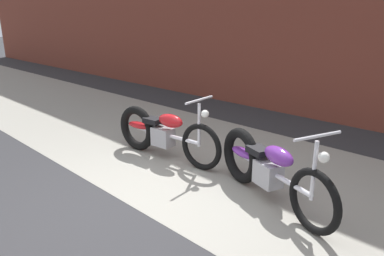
% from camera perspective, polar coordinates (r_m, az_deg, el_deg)
% --- Properties ---
extents(ground_plane, '(80.00, 80.00, 0.00)m').
position_cam_1_polar(ground_plane, '(4.26, -9.28, -12.34)').
color(ground_plane, '#2D2D30').
extents(sidewalk_slab, '(36.00, 3.50, 0.01)m').
position_cam_1_polar(sidewalk_slab, '(5.36, 5.89, -5.75)').
color(sidewalk_slab, gray).
rests_on(sidewalk_slab, ground).
extents(motorcycle_red, '(2.01, 0.58, 1.03)m').
position_cam_1_polar(motorcycle_red, '(5.53, -5.21, -0.64)').
color(motorcycle_red, black).
rests_on(motorcycle_red, ground).
extents(motorcycle_purple, '(1.92, 0.88, 1.03)m').
position_cam_1_polar(motorcycle_purple, '(4.34, 11.40, -6.04)').
color(motorcycle_purple, black).
rests_on(motorcycle_purple, ground).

